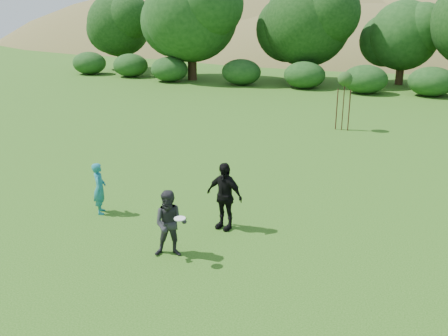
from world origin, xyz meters
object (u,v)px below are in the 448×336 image
Objects in this scene: sapling at (345,81)px; player_black at (224,196)px; player_teal at (100,188)px; player_grey at (170,224)px.

player_black is at bearing -93.91° from sapling.
player_teal is 0.54× the size of sapling.
sapling is (1.45, 14.79, 1.58)m from player_grey.
sapling is at bearing 61.77° from player_grey.
player_grey is 0.89× the size of player_black.
player_grey is 14.95m from sapling.
sapling reaches higher than player_teal.
player_teal is 3.54m from player_grey.
player_grey is 2.05m from player_black.
player_teal is 0.91× the size of player_grey.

